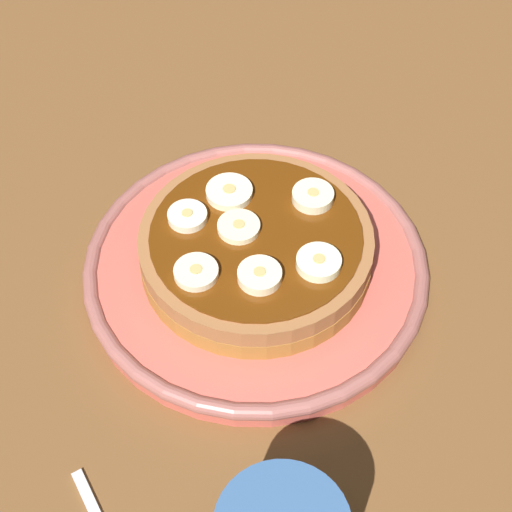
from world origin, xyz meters
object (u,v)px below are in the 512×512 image
at_px(banana_slice_3, 313,197).
at_px(banana_slice_5, 196,273).
at_px(banana_slice_0, 239,227).
at_px(banana_slice_4, 319,263).
at_px(plate, 256,267).
at_px(pancake_stack, 255,247).
at_px(banana_slice_2, 226,194).
at_px(banana_slice_1, 260,276).
at_px(banana_slice_6, 188,217).

xyz_separation_m(banana_slice_3, banana_slice_5, (0.11, 0.02, -0.00)).
relative_size(banana_slice_0, banana_slice_4, 0.98).
bearing_deg(plate, banana_slice_3, -168.81).
bearing_deg(pancake_stack, banana_slice_5, 15.99).
bearing_deg(banana_slice_2, banana_slice_1, 80.31).
relative_size(plate, pancake_stack, 1.46).
relative_size(banana_slice_1, banana_slice_6, 1.06).
xyz_separation_m(banana_slice_1, banana_slice_6, (0.02, -0.07, -0.00)).
xyz_separation_m(plate, banana_slice_2, (0.00, -0.04, 0.04)).
xyz_separation_m(pancake_stack, banana_slice_6, (0.04, -0.03, 0.02)).
height_order(banana_slice_0, banana_slice_1, banana_slice_1).
xyz_separation_m(banana_slice_1, banana_slice_5, (0.04, -0.02, -0.00)).
bearing_deg(banana_slice_0, banana_slice_5, 28.10).
bearing_deg(pancake_stack, banana_slice_3, -170.03).
bearing_deg(banana_slice_0, banana_slice_6, -42.00).
bearing_deg(banana_slice_6, pancake_stack, 137.24).
height_order(plate, banana_slice_1, banana_slice_1).
height_order(banana_slice_1, banana_slice_5, banana_slice_1).
bearing_deg(plate, banana_slice_4, 118.76).
height_order(banana_slice_0, banana_slice_2, same).
bearing_deg(banana_slice_1, banana_slice_4, 168.37).
bearing_deg(banana_slice_4, banana_slice_2, -72.77).
bearing_deg(banana_slice_1, plate, -113.78).
bearing_deg(banana_slice_6, banana_slice_2, -167.07).
xyz_separation_m(banana_slice_2, banana_slice_4, (-0.03, 0.09, 0.00)).
bearing_deg(plate, banana_slice_1, 66.22).
xyz_separation_m(pancake_stack, banana_slice_0, (0.01, -0.01, 0.02)).
xyz_separation_m(banana_slice_0, banana_slice_4, (-0.03, 0.06, 0.00)).
relative_size(banana_slice_4, banana_slice_5, 1.02).
bearing_deg(plate, banana_slice_0, -46.91).
relative_size(banana_slice_3, banana_slice_6, 1.08).
bearing_deg(banana_slice_1, banana_slice_0, -98.97).
height_order(banana_slice_3, banana_slice_6, banana_slice_3).
height_order(banana_slice_1, banana_slice_2, banana_slice_1).
xyz_separation_m(plate, banana_slice_6, (0.04, -0.04, 0.04)).
distance_m(pancake_stack, banana_slice_6, 0.05).
distance_m(banana_slice_3, banana_slice_5, 0.11).
relative_size(plate, banana_slice_1, 8.48).
height_order(plate, banana_slice_3, banana_slice_3).
xyz_separation_m(pancake_stack, banana_slice_3, (-0.05, -0.01, 0.02)).
bearing_deg(banana_slice_3, banana_slice_4, 63.76).
xyz_separation_m(pancake_stack, banana_slice_2, (0.00, -0.04, 0.02)).
bearing_deg(banana_slice_2, plate, 93.41).
bearing_deg(banana_slice_0, banana_slice_2, -100.68).
height_order(plate, banana_slice_6, banana_slice_6).
height_order(plate, banana_slice_5, banana_slice_5).
height_order(plate, banana_slice_2, banana_slice_2).
bearing_deg(banana_slice_3, banana_slice_0, 0.76).
height_order(banana_slice_3, banana_slice_5, banana_slice_3).
height_order(banana_slice_0, banana_slice_5, same).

